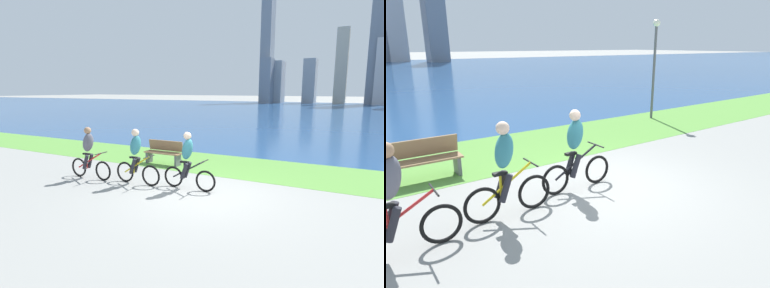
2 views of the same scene
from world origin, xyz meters
TOP-DOWN VIEW (x-y plane):
  - ground_plane at (0.00, 0.00)m, footprint 300.00×300.00m
  - grass_strip_bayside at (0.00, 3.63)m, footprint 120.00×3.38m
  - bay_water_surface at (0.00, 38.21)m, footprint 300.00×65.76m
  - cyclist_lead at (-0.63, 0.32)m, footprint 1.65×0.52m
  - cyclist_trailing at (-2.24, 0.06)m, footprint 1.60×0.52m
  - cyclist_distant_rear at (-3.95, -0.16)m, footprint 1.67×0.52m
  - bench_near_path at (-2.97, 2.68)m, footprint 1.50×0.47m
  - city_skyline_far_shore at (-0.41, 64.34)m, footprint 30.75×10.64m

SIDE VIEW (x-z plane):
  - ground_plane at x=0.00m, z-range 0.00..0.00m
  - bay_water_surface at x=0.00m, z-range 0.00..0.00m
  - grass_strip_bayside at x=0.00m, z-range 0.00..0.01m
  - bench_near_path at x=-2.97m, z-range 0.00..0.90m
  - cyclist_lead at x=-0.63m, z-range 0.00..1.66m
  - cyclist_distant_rear at x=-3.95m, z-range 0.00..1.66m
  - cyclist_trailing at x=-2.24m, z-range 0.00..1.67m
  - city_skyline_far_shore at x=-0.41m, z-range -3.35..22.26m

